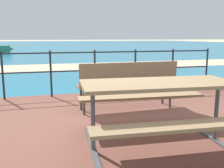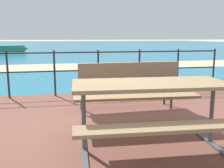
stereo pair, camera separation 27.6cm
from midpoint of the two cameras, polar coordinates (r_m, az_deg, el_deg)
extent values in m
plane|color=beige|center=(3.72, 1.45, -11.14)|extent=(240.00, 240.00, 0.00)
cube|color=brown|center=(3.70, 1.45, -10.71)|extent=(6.40, 5.20, 0.06)
cube|color=teal|center=(43.34, -13.92, 8.42)|extent=(90.00, 90.00, 0.01)
cube|color=beige|center=(11.98, -10.28, 3.81)|extent=(54.05, 4.06, 0.01)
cube|color=#8C704C|center=(2.99, 7.90, 0.08)|extent=(1.85, 0.86, 0.04)
cube|color=#8C704C|center=(2.51, 12.50, -9.27)|extent=(1.82, 0.37, 0.04)
cube|color=#8C704C|center=(3.63, 4.52, -2.85)|extent=(1.82, 0.37, 0.04)
cylinder|color=#4C5156|center=(2.93, -7.02, -7.95)|extent=(0.05, 0.05, 0.77)
cube|color=#4C5156|center=(3.07, -6.86, -14.57)|extent=(0.15, 1.51, 0.03)
cylinder|color=#4C5156|center=(3.41, 20.26, -5.85)|extent=(0.05, 0.05, 0.77)
cube|color=#4C5156|center=(3.53, 19.87, -11.66)|extent=(0.15, 1.51, 0.03)
cube|color=#7A6047|center=(4.62, 1.60, -0.11)|extent=(1.80, 0.44, 0.04)
cube|color=#7A6047|center=(4.42, 2.33, 2.30)|extent=(1.79, 0.10, 0.40)
cylinder|color=#2D3833|center=(5.11, 9.82, -1.87)|extent=(0.04, 0.04, 0.46)
cylinder|color=#2D3833|center=(4.85, 11.37, -2.59)|extent=(0.04, 0.04, 0.46)
cylinder|color=#2D3833|center=(4.64, -8.65, -3.09)|extent=(0.04, 0.04, 0.46)
cylinder|color=#2D3833|center=(4.35, -8.11, -3.99)|extent=(0.04, 0.04, 0.46)
cylinder|color=#1E2328|center=(5.85, -24.58, 1.69)|extent=(0.04, 0.04, 1.02)
cylinder|color=#1E2328|center=(5.76, -14.90, 2.18)|extent=(0.04, 0.04, 1.02)
cylinder|color=#1E2328|center=(5.85, -5.22, 2.61)|extent=(0.04, 0.04, 1.02)
cylinder|color=#1E2328|center=(6.09, 3.94, 2.95)|extent=(0.04, 0.04, 1.02)
cylinder|color=#1E2328|center=(6.48, 12.21, 3.18)|extent=(0.04, 0.04, 1.02)
cylinder|color=#1E2328|center=(6.98, 19.42, 3.34)|extent=(0.04, 0.04, 1.02)
cylinder|color=#1E2328|center=(5.80, -5.30, 7.11)|extent=(5.90, 0.03, 0.03)
cylinder|color=#1E2328|center=(5.84, -5.23, 3.11)|extent=(5.90, 0.03, 0.03)
cone|color=#338466|center=(24.21, -22.07, 7.31)|extent=(0.69, 0.73, 0.58)
camera|label=1|loc=(0.14, -91.73, -0.32)|focal=40.71mm
camera|label=2|loc=(0.14, 88.27, 0.32)|focal=40.71mm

